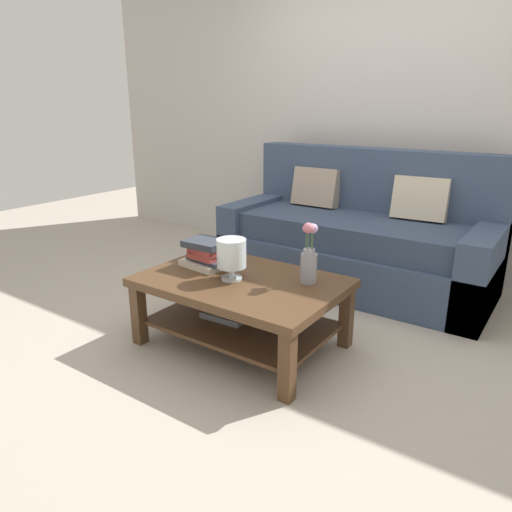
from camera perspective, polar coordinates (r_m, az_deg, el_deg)
ground_plane at (r=3.22m, az=3.67°, el=-8.29°), size 10.00×10.00×0.00m
back_wall at (r=4.39m, az=15.78°, el=16.40°), size 6.40×0.12×2.70m
couch at (r=3.92m, az=12.06°, el=1.91°), size 2.08×0.90×1.06m
coffee_table at (r=2.86m, az=-1.77°, el=-4.85°), size 1.16×0.79×0.43m
book_stack_main at (r=3.00m, az=-5.79°, el=0.25°), size 0.33×0.25×0.17m
glass_hurricane_vase at (r=2.76m, az=-2.95°, el=0.16°), size 0.17×0.17×0.24m
flower_pitcher at (r=2.72m, az=6.34°, el=-0.06°), size 0.10×0.11×0.36m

